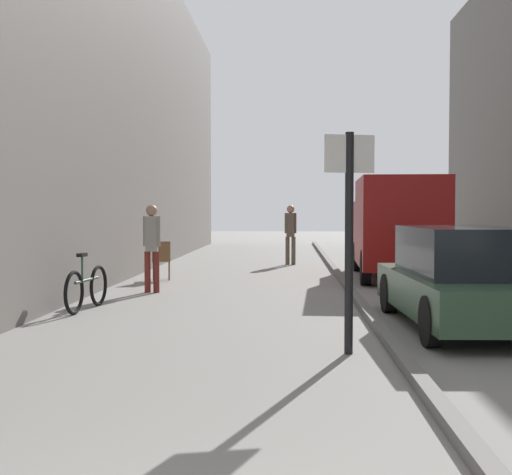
{
  "coord_description": "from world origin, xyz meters",
  "views": [
    {
      "loc": [
        0.33,
        -2.18,
        1.7
      ],
      "look_at": [
        -0.47,
        14.25,
        1.03
      ],
      "focal_mm": 47.85,
      "sensor_mm": 36.0,
      "label": 1
    }
  ],
  "objects_px": {
    "delivery_van": "(396,225)",
    "street_sign_post": "(349,223)",
    "pedestrian_mid_block": "(291,230)",
    "bicycle_leaning": "(87,288)",
    "cafe_chair_near_window": "(161,258)",
    "pedestrian_main_foreground": "(152,242)",
    "parked_car": "(465,278)"
  },
  "relations": [
    {
      "from": "delivery_van",
      "to": "street_sign_post",
      "type": "xyz_separation_m",
      "value": [
        -1.97,
        -9.07,
        0.23
      ]
    },
    {
      "from": "delivery_van",
      "to": "street_sign_post",
      "type": "relative_size",
      "value": 2.01
    },
    {
      "from": "pedestrian_mid_block",
      "to": "bicycle_leaning",
      "type": "bearing_deg",
      "value": -104.4
    },
    {
      "from": "bicycle_leaning",
      "to": "cafe_chair_near_window",
      "type": "bearing_deg",
      "value": 91.95
    },
    {
      "from": "pedestrian_main_foreground",
      "to": "parked_car",
      "type": "bearing_deg",
      "value": -38.09
    },
    {
      "from": "street_sign_post",
      "to": "bicycle_leaning",
      "type": "distance_m",
      "value": 5.41
    },
    {
      "from": "parked_car",
      "to": "delivery_van",
      "type": "bearing_deg",
      "value": 86.71
    },
    {
      "from": "pedestrian_main_foreground",
      "to": "bicycle_leaning",
      "type": "xyz_separation_m",
      "value": [
        -0.61,
        -2.49,
        -0.66
      ]
    },
    {
      "from": "pedestrian_mid_block",
      "to": "cafe_chair_near_window",
      "type": "relative_size",
      "value": 1.96
    },
    {
      "from": "street_sign_post",
      "to": "cafe_chair_near_window",
      "type": "xyz_separation_m",
      "value": [
        -3.79,
        8.28,
        -1.0
      ]
    },
    {
      "from": "bicycle_leaning",
      "to": "cafe_chair_near_window",
      "type": "height_order",
      "value": "bicycle_leaning"
    },
    {
      "from": "cafe_chair_near_window",
      "to": "delivery_van",
      "type": "bearing_deg",
      "value": -1.62
    },
    {
      "from": "street_sign_post",
      "to": "parked_car",
      "type": "bearing_deg",
      "value": -147.25
    },
    {
      "from": "pedestrian_mid_block",
      "to": "pedestrian_main_foreground",
      "type": "bearing_deg",
      "value": -106.33
    },
    {
      "from": "pedestrian_mid_block",
      "to": "bicycle_leaning",
      "type": "height_order",
      "value": "pedestrian_mid_block"
    },
    {
      "from": "parked_car",
      "to": "street_sign_post",
      "type": "distance_m",
      "value": 2.76
    },
    {
      "from": "pedestrian_mid_block",
      "to": "street_sign_post",
      "type": "relative_size",
      "value": 0.71
    },
    {
      "from": "bicycle_leaning",
      "to": "parked_car",
      "type": "bearing_deg",
      "value": -7.59
    },
    {
      "from": "pedestrian_mid_block",
      "to": "street_sign_post",
      "type": "bearing_deg",
      "value": -81.98
    },
    {
      "from": "street_sign_post",
      "to": "cafe_chair_near_window",
      "type": "height_order",
      "value": "street_sign_post"
    },
    {
      "from": "street_sign_post",
      "to": "bicycle_leaning",
      "type": "bearing_deg",
      "value": -52.14
    },
    {
      "from": "pedestrian_main_foreground",
      "to": "delivery_van",
      "type": "xyz_separation_m",
      "value": [
        5.48,
        3.27,
        0.27
      ]
    },
    {
      "from": "pedestrian_mid_block",
      "to": "parked_car",
      "type": "distance_m",
      "value": 11.44
    },
    {
      "from": "delivery_van",
      "to": "parked_car",
      "type": "height_order",
      "value": "delivery_van"
    },
    {
      "from": "pedestrian_mid_block",
      "to": "bicycle_leaning",
      "type": "distance_m",
      "value": 10.37
    },
    {
      "from": "pedestrian_main_foreground",
      "to": "delivery_van",
      "type": "bearing_deg",
      "value": 28.93
    },
    {
      "from": "pedestrian_main_foreground",
      "to": "street_sign_post",
      "type": "distance_m",
      "value": 6.8
    },
    {
      "from": "delivery_van",
      "to": "bicycle_leaning",
      "type": "distance_m",
      "value": 8.43
    },
    {
      "from": "pedestrian_main_foreground",
      "to": "cafe_chair_near_window",
      "type": "relative_size",
      "value": 1.92
    },
    {
      "from": "street_sign_post",
      "to": "delivery_van",
      "type": "bearing_deg",
      "value": -115.59
    },
    {
      "from": "pedestrian_mid_block",
      "to": "street_sign_post",
      "type": "xyz_separation_m",
      "value": [
        0.66,
        -13.06,
        0.48
      ]
    },
    {
      "from": "parked_car",
      "to": "cafe_chair_near_window",
      "type": "xyz_separation_m",
      "value": [
        -5.61,
        6.39,
        -0.17
      ]
    }
  ]
}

